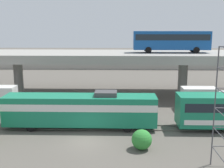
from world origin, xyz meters
TOP-DOWN VIEW (x-y plane):
  - ground_plane at (0.00, 0.00)m, footprint 260.00×260.00m
  - rail_strip_near at (0.00, 3.22)m, footprint 110.00×0.12m
  - rail_strip_far at (0.00, 4.78)m, footprint 110.00×0.12m
  - train_locomotive at (-1.93, 4.00)m, footprint 17.85×3.04m
  - highway_overpass at (0.00, 20.00)m, footprint 96.00×11.70m
  - transit_bus_on_overpass at (11.42, 19.69)m, footprint 12.00×2.68m
  - service_truck_west at (14.91, 11.69)m, footprint 6.80×2.46m
  - pier_parking_lot at (0.00, 55.00)m, footprint 64.49×13.66m
  - parked_car_0 at (18.81, 55.50)m, footprint 4.27×1.82m
  - parked_car_1 at (-17.74, 57.45)m, footprint 4.55×2.00m
  - parked_car_2 at (13.32, 55.27)m, footprint 4.07×1.91m
  - parked_car_3 at (18.58, 57.90)m, footprint 4.59×1.96m
  - parked_car_4 at (6.10, 53.13)m, footprint 4.28×1.98m
  - parked_car_5 at (-19.83, 53.92)m, footprint 4.03×1.90m
  - parked_car_6 at (0.87, 58.35)m, footprint 4.53×1.90m
  - parked_car_7 at (9.44, 57.70)m, footprint 4.55×1.90m
  - harbor_water at (0.00, 78.00)m, footprint 140.00×36.00m
  - shrub_right at (5.31, -1.57)m, footprint 1.87×1.87m

SIDE VIEW (x-z plane):
  - ground_plane at x=0.00m, z-range 0.00..0.00m
  - harbor_water at x=0.00m, z-range 0.00..0.01m
  - rail_strip_near at x=0.00m, z-range 0.00..0.12m
  - rail_strip_far at x=0.00m, z-range 0.00..0.12m
  - pier_parking_lot at x=0.00m, z-range 0.00..1.63m
  - shrub_right at x=5.31m, z-range 0.00..1.87m
  - service_truck_west at x=14.91m, z-range 0.12..3.16m
  - train_locomotive at x=-1.93m, z-range 0.10..4.28m
  - parked_car_5 at x=-19.83m, z-range 1.65..3.15m
  - parked_car_0 at x=18.81m, z-range 1.65..3.15m
  - parked_car_2 at x=13.32m, z-range 1.65..3.15m
  - parked_car_4 at x=6.10m, z-range 1.65..3.15m
  - parked_car_6 at x=0.87m, z-range 1.65..3.15m
  - parked_car_7 at x=9.44m, z-range 1.65..3.15m
  - parked_car_3 at x=18.58m, z-range 1.65..3.15m
  - parked_car_1 at x=-17.74m, z-range 1.65..3.15m
  - highway_overpass at x=0.00m, z-range 2.75..9.80m
  - transit_bus_on_overpass at x=11.42m, z-range 7.41..10.81m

